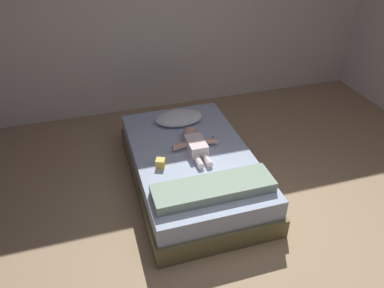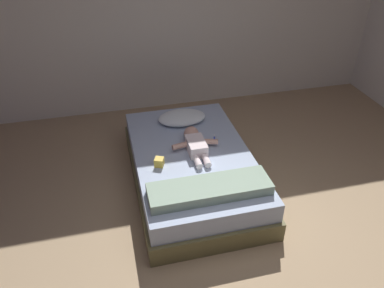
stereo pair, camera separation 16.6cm
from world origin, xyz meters
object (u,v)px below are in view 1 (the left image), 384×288
Objects in this scene: baby at (195,143)px; toy_block at (160,163)px; toothbrush at (213,138)px; pillow at (179,118)px; bed at (192,168)px.

baby reaches higher than toy_block.
pillow is at bearing 120.27° from toothbrush.
bed is at bearing 21.33° from toy_block.
baby is (0.05, 0.05, 0.27)m from bed.
baby reaches higher than toothbrush.
baby is at bearing -88.57° from pillow.
toy_block is at bearing -154.51° from baby.
baby is 0.27m from toothbrush.
toothbrush is at bearing -59.73° from pillow.
toy_block is at bearing -117.58° from pillow.
toothbrush is at bearing 25.68° from baby.
pillow is (0.03, 0.61, 0.26)m from bed.
toy_block is (-0.39, -0.75, -0.02)m from pillow.
toothbrush is (0.26, -0.44, -0.05)m from pillow.
pillow is at bearing 62.42° from toy_block.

